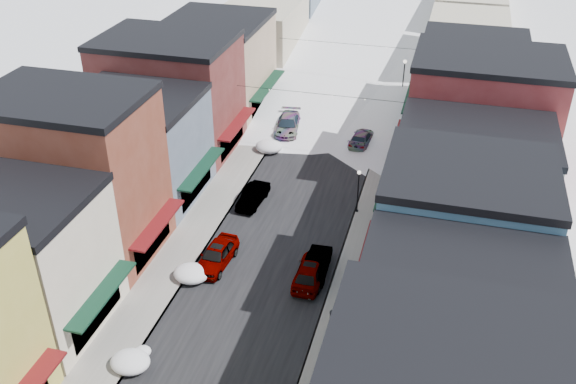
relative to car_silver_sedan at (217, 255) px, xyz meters
The scene contains 31 objects.
road 39.09m from the car_silver_sedan, 84.86° to the left, with size 10.00×160.00×0.01m, color black.
sidewalk_left 39.06m from the car_silver_sedan, 94.55° to the left, with size 3.20×160.00×0.15m, color gray.
sidewalk_right 40.22m from the car_silver_sedan, 75.46° to the left, with size 3.20×160.00×0.15m, color gray.
curb_left 38.97m from the car_silver_sedan, 92.28° to the left, with size 0.10×160.00×0.15m, color slate.
curb_right 39.86m from the car_silver_sedan, 77.61° to the left, with size 0.10×160.00×0.15m, color slate.
bldg_l_cream 13.52m from the car_silver_sedan, 138.51° to the right, with size 11.30×8.20×9.50m.
bldg_l_brick_near 11.56m from the car_silver_sedan, behind, with size 12.30×8.20×12.50m.
bldg_l_grayblue 13.05m from the car_silver_sedan, 140.71° to the left, with size 11.30×9.20×9.00m.
bldg_l_brick_far 20.56m from the car_silver_sedan, 122.28° to the left, with size 13.30×9.20×11.00m.
bldg_l_tan 28.92m from the car_silver_sedan, 109.79° to the left, with size 11.30×11.20×10.00m.
bldg_r_green 19.40m from the car_silver_sedan, 28.53° to the right, with size 11.30×9.20×9.50m.
bldg_r_blue 17.27m from the car_silver_sedan, ahead, with size 11.30×9.20×10.50m.
bldg_r_cream 19.72m from the car_silver_sedan, 27.45° to the left, with size 12.30×9.20×9.00m.
bldg_r_brick_far 25.67m from the car_silver_sedan, 45.38° to the left, with size 13.30×9.20×11.50m.
bldg_r_tan 32.77m from the car_silver_sedan, 59.14° to the left, with size 11.30×11.20×9.50m.
distant_blocks 62.11m from the car_silver_sedan, 86.77° to the left, with size 34.00×55.00×8.00m.
overhead_cables 27.19m from the car_silver_sedan, 82.46° to the left, with size 16.40×15.04×0.04m.
car_silver_sedan is the anchor object (origin of this frame).
car_dark_hatch 8.70m from the car_silver_sedan, 90.00° to the left, with size 1.52×4.37×1.44m, color black.
car_silver_wagon 22.80m from the car_silver_sedan, 91.89° to the left, with size 2.34×5.76×1.67m, color #9EA0A6.
car_green_sedan 7.34m from the car_silver_sedan, ahead, with size 1.57×4.50×1.48m, color black.
car_gray_suv 7.01m from the car_silver_sedan, ahead, with size 1.95×4.84×1.65m, color gray.
car_black_sedan 23.17m from the car_silver_sedan, 72.34° to the left, with size 1.94×4.78×1.39m, color black.
car_lane_silver 40.13m from the car_silver_sedan, 86.09° to the left, with size 1.65×4.10×1.40m, color gray.
car_lane_white 54.99m from the car_silver_sedan, 84.85° to the left, with size 2.81×6.09×1.69m, color silver.
trash_can 10.43m from the car_silver_sedan, 23.72° to the right, with size 0.58×0.58×0.98m.
streetlamp_near 13.03m from the car_silver_sedan, 47.65° to the left, with size 0.32×0.32×3.82m.
streetlamp_far 35.04m from the car_silver_sedan, 73.98° to the left, with size 0.41×0.41×4.90m.
snow_pile_near 10.88m from the car_silver_sedan, 97.30° to the right, with size 2.42×2.69×1.03m.
snow_pile_mid 2.35m from the car_silver_sedan, 117.98° to the right, with size 2.56×2.78×1.08m.
snow_pile_far 18.29m from the car_silver_sedan, 94.33° to the left, with size 2.65×2.83×1.12m.
Camera 1 is at (11.26, -13.85, 28.77)m, focal length 40.00 mm.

